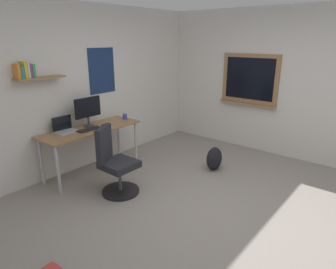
# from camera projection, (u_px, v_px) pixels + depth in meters

# --- Properties ---
(ground_plane) EXTENTS (5.20, 5.20, 0.00)m
(ground_plane) POSITION_uv_depth(u_px,v_px,m) (212.00, 210.00, 3.77)
(ground_plane) COLOR gray
(ground_plane) RESTS_ON ground
(wall_back) EXTENTS (5.00, 0.30, 2.60)m
(wall_back) POSITION_uv_depth(u_px,v_px,m) (86.00, 88.00, 4.84)
(wall_back) COLOR silver
(wall_back) RESTS_ON ground
(wall_right) EXTENTS (0.22, 5.00, 2.60)m
(wall_right) POSITION_uv_depth(u_px,v_px,m) (288.00, 84.00, 5.18)
(wall_right) COLOR silver
(wall_right) RESTS_ON ground
(desk) EXTENTS (1.60, 0.57, 0.74)m
(desk) POSITION_uv_depth(u_px,v_px,m) (91.00, 133.00, 4.65)
(desk) COLOR #997047
(desk) RESTS_ON ground
(office_chair) EXTENTS (0.55, 0.56, 0.95)m
(office_chair) POSITION_uv_depth(u_px,v_px,m) (115.00, 165.00, 4.08)
(office_chair) COLOR black
(office_chair) RESTS_ON ground
(laptop) EXTENTS (0.31, 0.21, 0.23)m
(laptop) POSITION_uv_depth(u_px,v_px,m) (65.00, 128.00, 4.42)
(laptop) COLOR #ADAFB5
(laptop) RESTS_ON desk
(monitor_primary) EXTENTS (0.46, 0.17, 0.46)m
(monitor_primary) POSITION_uv_depth(u_px,v_px,m) (88.00, 110.00, 4.62)
(monitor_primary) COLOR #38383D
(monitor_primary) RESTS_ON desk
(keyboard) EXTENTS (0.37, 0.13, 0.02)m
(keyboard) POSITION_uv_depth(u_px,v_px,m) (89.00, 129.00, 4.52)
(keyboard) COLOR black
(keyboard) RESTS_ON desk
(computer_mouse) EXTENTS (0.10, 0.06, 0.03)m
(computer_mouse) POSITION_uv_depth(u_px,v_px,m) (104.00, 125.00, 4.72)
(computer_mouse) COLOR #262628
(computer_mouse) RESTS_ON desk
(coffee_mug) EXTENTS (0.08, 0.08, 0.09)m
(coffee_mug) POSITION_uv_depth(u_px,v_px,m) (125.00, 117.00, 5.11)
(coffee_mug) COLOR #334CA5
(coffee_mug) RESTS_ON desk
(backpack) EXTENTS (0.32, 0.22, 0.39)m
(backpack) POSITION_uv_depth(u_px,v_px,m) (214.00, 159.00, 4.86)
(backpack) COLOR black
(backpack) RESTS_ON ground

